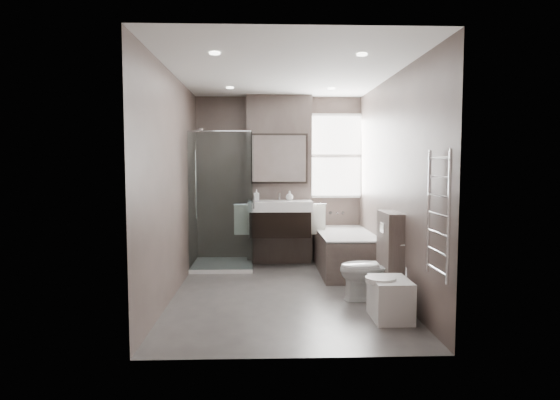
{
  "coord_description": "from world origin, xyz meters",
  "views": [
    {
      "loc": [
        -0.24,
        -5.52,
        1.55
      ],
      "look_at": [
        -0.04,
        0.15,
        1.11
      ],
      "focal_mm": 30.0,
      "sensor_mm": 36.0,
      "label": 1
    }
  ],
  "objects_px": {
    "vanity": "(280,218)",
    "bathtub": "(345,250)",
    "toilet": "(370,269)",
    "bidet": "(390,298)"
  },
  "relations": [
    {
      "from": "vanity",
      "to": "bathtub",
      "type": "relative_size",
      "value": 0.59
    },
    {
      "from": "vanity",
      "to": "bathtub",
      "type": "distance_m",
      "value": 1.07
    },
    {
      "from": "toilet",
      "to": "bathtub",
      "type": "bearing_deg",
      "value": -176.09
    },
    {
      "from": "toilet",
      "to": "bidet",
      "type": "xyz_separation_m",
      "value": [
        0.04,
        -0.67,
        -0.14
      ]
    },
    {
      "from": "bidet",
      "to": "vanity",
      "type": "bearing_deg",
      "value": 112.82
    },
    {
      "from": "vanity",
      "to": "toilet",
      "type": "bearing_deg",
      "value": -60.91
    },
    {
      "from": "vanity",
      "to": "bathtub",
      "type": "xyz_separation_m",
      "value": [
        0.92,
        -0.33,
        -0.43
      ]
    },
    {
      "from": "bidet",
      "to": "bathtub",
      "type": "bearing_deg",
      "value": 92.45
    },
    {
      "from": "bathtub",
      "to": "toilet",
      "type": "bearing_deg",
      "value": -88.18
    },
    {
      "from": "vanity",
      "to": "bidet",
      "type": "height_order",
      "value": "vanity"
    }
  ]
}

